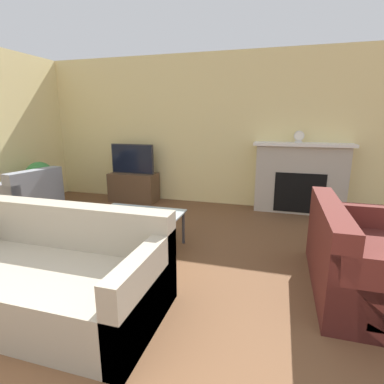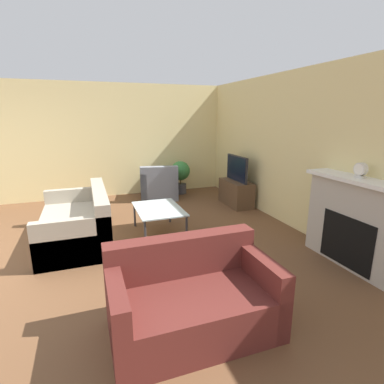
# 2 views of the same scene
# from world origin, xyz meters

# --- Properties ---
(wall_back) EXTENTS (8.97, 0.06, 2.70)m
(wall_back) POSITION_xyz_m (0.00, 4.91, 1.35)
(wall_back) COLOR beige
(wall_back) RESTS_ON ground_plane
(fireplace) EXTENTS (1.57, 0.38, 1.19)m
(fireplace) POSITION_xyz_m (1.84, 4.72, 0.62)
(fireplace) COLOR #B2A899
(fireplace) RESTS_ON ground_plane
(tv_stand) EXTENTS (0.91, 0.44, 0.55)m
(tv_stand) POSITION_xyz_m (-1.20, 4.58, 0.27)
(tv_stand) COLOR brown
(tv_stand) RESTS_ON ground_plane
(tv) EXTENTS (0.85, 0.06, 0.56)m
(tv) POSITION_xyz_m (-1.20, 4.58, 0.83)
(tv) COLOR #232328
(tv) RESTS_ON tv_stand
(couch_sectional) EXTENTS (1.89, 1.00, 0.82)m
(couch_sectional) POSITION_xyz_m (-0.28, 1.29, 0.28)
(couch_sectional) COLOR #9E937F
(couch_sectional) RESTS_ON ground_plane
(couch_loveseat) EXTENTS (0.87, 1.49, 0.82)m
(couch_loveseat) POSITION_xyz_m (2.25, 2.30, 0.29)
(couch_loveseat) COLOR #5B231E
(couch_loveseat) RESTS_ON ground_plane
(armchair_by_window) EXTENTS (0.93, 1.00, 0.82)m
(armchair_by_window) POSITION_xyz_m (-2.31, 3.09, 0.30)
(armchair_by_window) COLOR gray
(armchair_by_window) RESTS_ON ground_plane
(coffee_table) EXTENTS (1.05, 0.74, 0.45)m
(coffee_table) POSITION_xyz_m (-0.13, 2.56, 0.41)
(coffee_table) COLOR #333338
(coffee_table) RESTS_ON ground_plane
(potted_plant) EXTENTS (0.48, 0.48, 0.83)m
(potted_plant) POSITION_xyz_m (-2.60, 3.73, 0.51)
(potted_plant) COLOR #47474C
(potted_plant) RESTS_ON ground_plane
(mantel_clock) EXTENTS (0.16, 0.07, 0.19)m
(mantel_clock) POSITION_xyz_m (1.77, 4.72, 1.29)
(mantel_clock) COLOR beige
(mantel_clock) RESTS_ON fireplace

